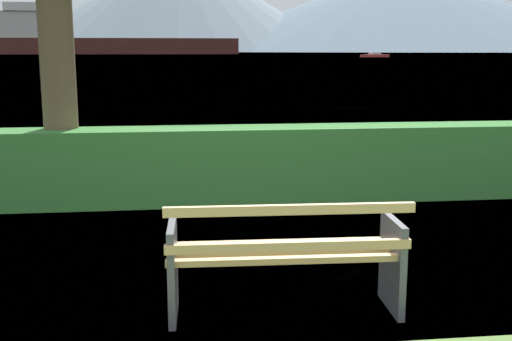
% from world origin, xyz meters
% --- Properties ---
extents(ground_plane, '(1400.00, 1400.00, 0.00)m').
position_xyz_m(ground_plane, '(0.00, 0.00, 0.00)').
color(ground_plane, '#567A38').
extents(water_surface, '(620.00, 620.00, 0.00)m').
position_xyz_m(water_surface, '(0.00, 309.43, 0.00)').
color(water_surface, slate).
rests_on(water_surface, ground_plane).
extents(park_bench, '(1.67, 0.63, 0.87)m').
position_xyz_m(park_bench, '(-0.00, -0.06, 0.42)').
color(park_bench, tan).
rests_on(park_bench, ground_plane).
extents(hedge_row, '(10.73, 0.62, 0.92)m').
position_xyz_m(hedge_row, '(0.00, 3.41, 0.46)').
color(hedge_row, '#387A33').
rests_on(hedge_row, ground_plane).
extents(cargo_ship_large, '(97.42, 16.58, 18.60)m').
position_xyz_m(cargo_ship_large, '(-33.51, 247.24, 5.20)').
color(cargo_ship_large, '#471E19').
rests_on(cargo_ship_large, water_surface).
extents(fishing_boat_near, '(7.30, 4.40, 1.12)m').
position_xyz_m(fishing_boat_near, '(45.63, 143.61, 0.41)').
color(fishing_boat_near, '#B2332D').
rests_on(fishing_boat_near, water_surface).
extents(distant_hills, '(765.44, 385.30, 83.55)m').
position_xyz_m(distant_hills, '(39.67, 534.88, 34.56)').
color(distant_hills, slate).
rests_on(distant_hills, ground_plane).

